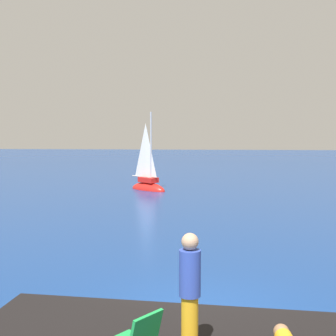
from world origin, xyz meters
TOP-DOWN VIEW (x-y plane):
  - ground_plane at (0.00, 0.00)m, footprint 160.00×160.00m
  - sailboat_near at (-3.52, 20.42)m, footprint 2.91×2.69m
  - person_standing at (-0.13, -3.96)m, footprint 0.28×0.28m

SIDE VIEW (x-z plane):
  - ground_plane at x=0.00m, z-range 0.00..0.00m
  - sailboat_near at x=-3.52m, z-range -2.51..3.12m
  - person_standing at x=-0.13m, z-range 1.14..2.76m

